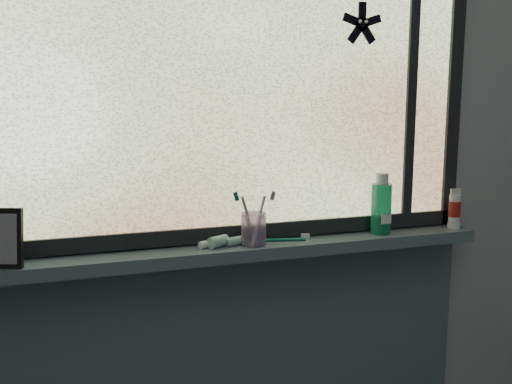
{
  "coord_description": "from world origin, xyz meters",
  "views": [
    {
      "loc": [
        -0.54,
        -0.45,
        1.49
      ],
      "look_at": [
        -0.04,
        1.05,
        1.22
      ],
      "focal_mm": 40.0,
      "sensor_mm": 36.0,
      "label": 1
    }
  ],
  "objects": [
    {
      "name": "frame_mullion",
      "position": [
        0.6,
        1.28,
        1.53
      ],
      "size": [
        0.03,
        0.03,
        1.0
      ],
      "primitive_type": "cube",
      "color": "black",
      "rests_on": "wall_back"
    },
    {
      "name": "wall_back",
      "position": [
        0.0,
        1.3,
        1.25
      ],
      "size": [
        3.0,
        0.01,
        2.5
      ],
      "primitive_type": "cube",
      "color": "#9EA3A8",
      "rests_on": "ground"
    },
    {
      "name": "toothbrush_cup",
      "position": [
        0.01,
        1.22,
        1.07
      ],
      "size": [
        0.1,
        0.1,
        0.1
      ],
      "primitive_type": "cylinder",
      "rotation": [
        0.0,
        0.0,
        -0.31
      ],
      "color": "#B493C3",
      "rests_on": "windowsill"
    },
    {
      "name": "toothpaste_tube",
      "position": [
        -0.08,
        1.23,
        1.04
      ],
      "size": [
        0.2,
        0.12,
        0.04
      ],
      "primitive_type": null,
      "rotation": [
        0.0,
        0.0,
        0.42
      ],
      "color": "silver",
      "rests_on": "windowsill"
    },
    {
      "name": "frame_right",
      "position": [
        0.78,
        1.28,
        1.53
      ],
      "size": [
        0.05,
        0.03,
        1.1
      ],
      "primitive_type": "cube",
      "color": "black",
      "rests_on": "wall_back"
    },
    {
      "name": "frame_bottom",
      "position": [
        0.0,
        1.28,
        1.05
      ],
      "size": [
        1.6,
        0.03,
        0.05
      ],
      "primitive_type": "cube",
      "color": "black",
      "rests_on": "windowsill"
    },
    {
      "name": "windowsill",
      "position": [
        0.0,
        1.23,
        1.0
      ],
      "size": [
        1.62,
        0.14,
        0.04
      ],
      "primitive_type": "cube",
      "color": "#495862",
      "rests_on": "wall_back"
    },
    {
      "name": "cream_tube",
      "position": [
        0.77,
        1.22,
        1.1
      ],
      "size": [
        0.04,
        0.04,
        0.1
      ],
      "primitive_type": "cylinder",
      "rotation": [
        0.0,
        0.0,
        0.0
      ],
      "color": "silver",
      "rests_on": "windowsill"
    },
    {
      "name": "starfish_sticker",
      "position": [
        0.4,
        1.27,
        1.72
      ],
      "size": [
        0.15,
        0.02,
        0.15
      ],
      "primitive_type": null,
      "color": "black",
      "rests_on": "window_pane"
    },
    {
      "name": "window_pane",
      "position": [
        0.0,
        1.28,
        1.53
      ],
      "size": [
        1.5,
        0.01,
        1.0
      ],
      "primitive_type": "cube",
      "color": "silver",
      "rests_on": "wall_back"
    },
    {
      "name": "toothbrush_lying",
      "position": [
        0.1,
        1.24,
        1.03
      ],
      "size": [
        0.22,
        0.07,
        0.01
      ],
      "primitive_type": null,
      "rotation": [
        0.0,
        0.0,
        -0.24
      ],
      "color": "#0B6B53",
      "rests_on": "windowsill"
    },
    {
      "name": "mouthwash_bottle",
      "position": [
        0.47,
        1.23,
        1.12
      ],
      "size": [
        0.08,
        0.08,
        0.17
      ],
      "primitive_type": "cylinder",
      "rotation": [
        0.0,
        0.0,
        -0.26
      ],
      "color": "#1D996A",
      "rests_on": "windowsill"
    }
  ]
}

